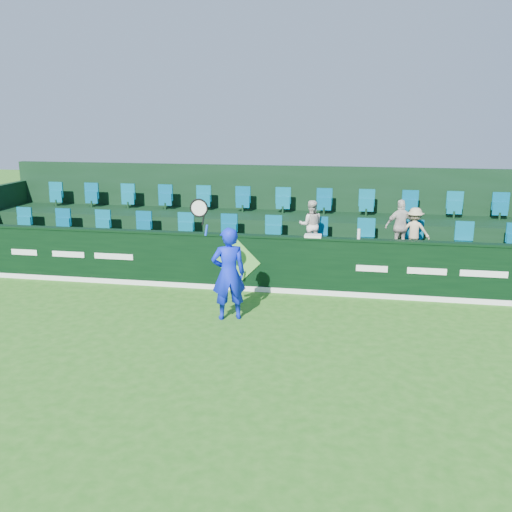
% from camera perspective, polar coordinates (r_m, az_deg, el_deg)
% --- Properties ---
extents(ground, '(60.00, 60.00, 0.00)m').
position_cam_1_polar(ground, '(10.07, -6.61, -10.06)').
color(ground, '#226518').
rests_on(ground, ground).
extents(sponsor_hoarding, '(16.00, 0.25, 1.35)m').
position_cam_1_polar(sponsor_hoarding, '(13.50, -1.76, -0.62)').
color(sponsor_hoarding, black).
rests_on(sponsor_hoarding, ground).
extents(stand_tier_front, '(16.00, 2.00, 0.80)m').
position_cam_1_polar(stand_tier_front, '(14.61, -0.85, -0.58)').
color(stand_tier_front, black).
rests_on(stand_tier_front, ground).
extents(stand_tier_back, '(16.00, 1.80, 1.30)m').
position_cam_1_polar(stand_tier_back, '(16.37, 0.44, 1.93)').
color(stand_tier_back, black).
rests_on(stand_tier_back, ground).
extents(stand_rear, '(16.00, 4.10, 2.60)m').
position_cam_1_polar(stand_rear, '(16.69, 0.71, 4.15)').
color(stand_rear, black).
rests_on(stand_rear, ground).
extents(seat_row_front, '(13.50, 0.50, 0.60)m').
position_cam_1_polar(seat_row_front, '(14.84, -0.56, 2.42)').
color(seat_row_front, '#055C74').
rests_on(seat_row_front, stand_tier_front).
extents(seat_row_back, '(13.50, 0.50, 0.60)m').
position_cam_1_polar(seat_row_back, '(16.49, 0.63, 5.37)').
color(seat_row_back, '#055C74').
rests_on(seat_row_back, stand_tier_back).
extents(tennis_player, '(1.18, 0.68, 2.51)m').
position_cam_1_polar(tennis_player, '(11.52, -2.78, -1.72)').
color(tennis_player, '#0D20DD').
rests_on(tennis_player, ground).
extents(spectator_left, '(0.66, 0.55, 1.23)m').
position_cam_1_polar(spectator_left, '(14.19, 5.50, 3.11)').
color(spectator_left, silver).
rests_on(spectator_left, stand_tier_front).
extents(spectator_middle, '(0.82, 0.50, 1.31)m').
position_cam_1_polar(spectator_middle, '(14.17, 14.28, 2.88)').
color(spectator_middle, beige).
rests_on(spectator_middle, stand_tier_front).
extents(spectator_right, '(0.79, 0.55, 1.12)m').
position_cam_1_polar(spectator_right, '(14.21, 15.56, 2.45)').
color(spectator_right, tan).
rests_on(spectator_right, stand_tier_front).
extents(towel, '(0.38, 0.25, 0.06)m').
position_cam_1_polar(towel, '(13.09, 5.73, 2.02)').
color(towel, silver).
rests_on(towel, sponsor_hoarding).
extents(drinks_bottle, '(0.07, 0.07, 0.23)m').
position_cam_1_polar(drinks_bottle, '(13.03, 10.25, 2.19)').
color(drinks_bottle, silver).
rests_on(drinks_bottle, sponsor_hoarding).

